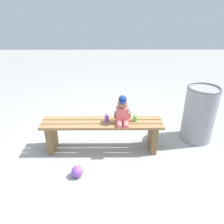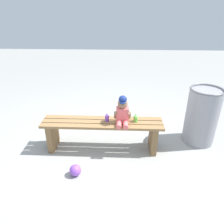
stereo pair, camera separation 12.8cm
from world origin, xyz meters
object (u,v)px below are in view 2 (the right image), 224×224
(sippy_cup_right, at_px, (136,118))
(toy_ball, at_px, (75,170))
(park_bench, at_px, (102,130))
(trash_bin, at_px, (202,116))
(sippy_cup_left, at_px, (107,117))
(child_figure, at_px, (122,112))

(sippy_cup_right, distance_m, toy_ball, 1.07)
(park_bench, height_order, trash_bin, trash_bin)
(sippy_cup_left, relative_size, sippy_cup_right, 1.00)
(park_bench, bearing_deg, trash_bin, 10.12)
(sippy_cup_left, height_order, sippy_cup_right, same)
(child_figure, xyz_separation_m, sippy_cup_right, (0.19, 0.05, -0.12))
(toy_ball, relative_size, trash_bin, 0.17)
(sippy_cup_right, xyz_separation_m, toy_ball, (-0.77, -0.60, -0.44))
(sippy_cup_left, bearing_deg, trash_bin, 9.88)
(sippy_cup_left, bearing_deg, park_bench, -165.12)
(park_bench, relative_size, toy_ball, 11.66)
(sippy_cup_right, bearing_deg, trash_bin, 13.70)
(child_figure, xyz_separation_m, sippy_cup_left, (-0.22, 0.05, -0.12))
(park_bench, bearing_deg, toy_ball, -116.84)
(park_bench, relative_size, child_figure, 4.24)
(child_figure, distance_m, sippy_cup_right, 0.23)
(toy_ball, bearing_deg, sippy_cup_right, 38.14)
(park_bench, height_order, toy_ball, park_bench)
(park_bench, height_order, sippy_cup_right, sippy_cup_right)
(toy_ball, xyz_separation_m, trash_bin, (1.78, 0.85, 0.37))
(trash_bin, bearing_deg, park_bench, -169.88)
(child_figure, height_order, toy_ball, child_figure)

